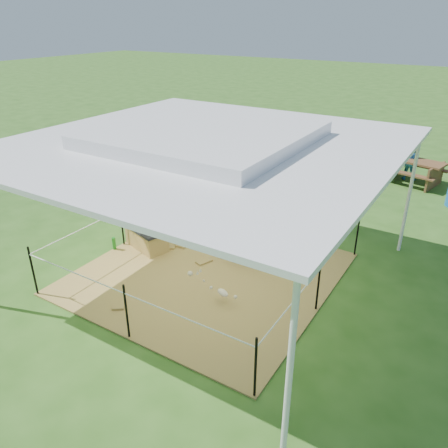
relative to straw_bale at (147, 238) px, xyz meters
The scene contains 13 objects.
ground 1.74m from the straw_bale, ahead, with size 90.00×90.00×0.00m, color #2D5919.
hay_patch 1.74m from the straw_bale, ahead, with size 4.60×4.60×0.03m, color brown.
canopy_tent 2.99m from the straw_bale, ahead, with size 6.30×6.30×2.90m.
rope_fence 1.77m from the straw_bale, ahead, with size 4.54×4.54×1.00m.
straw_bale is the anchor object (origin of this frame).
dark_cloth 0.25m from the straw_bale, ahead, with size 1.06×0.55×0.06m, color black.
woman 0.82m from the straw_bale, ahead, with size 0.43×0.28×1.19m, color red.
green_bottle 0.72m from the straw_bale, 140.71° to the right, with size 0.08×0.08×0.28m, color #1B7D1D.
pony 2.21m from the straw_bale, 15.11° to the left, with size 0.44×0.96×0.81m, color #49494D.
pink_hat 2.29m from the straw_bale, 15.11° to the left, with size 0.25×0.25×0.12m, color pink.
foal 2.63m from the straw_bale, 19.00° to the right, with size 0.80×0.44×0.44m, color beige, non-canonical shape.
picnic_table_near 8.54m from the straw_bale, 61.44° to the left, with size 1.71×1.24×0.71m, color brown.
distant_person 8.68m from the straw_bale, 63.09° to the left, with size 0.57×0.45×1.18m, color #368BCE.
Camera 1 is at (4.17, -6.11, 4.63)m, focal length 35.00 mm.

